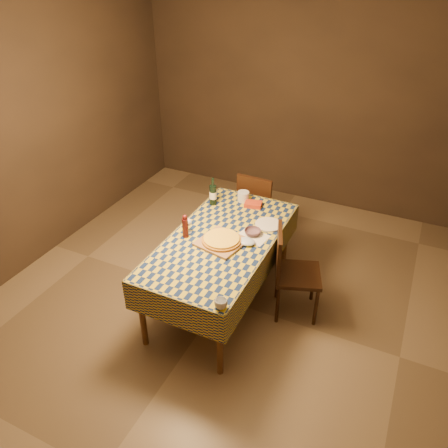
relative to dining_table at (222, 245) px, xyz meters
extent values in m
plane|color=brown|center=(0.00, 0.00, -0.69)|extent=(5.00, 5.00, 0.00)
plane|color=white|center=(0.00, 0.00, 2.01)|extent=(5.00, 5.00, 0.00)
cube|color=#34271D|center=(0.00, 2.50, 0.66)|extent=(4.50, 0.10, 2.70)
cube|color=#34271D|center=(-2.25, 0.00, 0.66)|extent=(0.10, 5.00, 2.70)
cylinder|color=brown|center=(-0.38, -0.83, -0.32)|extent=(0.06, 0.06, 0.75)
cylinder|color=brown|center=(0.38, -0.83, -0.32)|extent=(0.06, 0.06, 0.75)
cylinder|color=brown|center=(-0.38, 0.83, -0.32)|extent=(0.06, 0.06, 0.75)
cylinder|color=brown|center=(0.38, 0.83, -0.32)|extent=(0.06, 0.06, 0.75)
cube|color=brown|center=(0.00, 0.00, 0.05)|extent=(0.90, 1.80, 0.03)
cube|color=olive|center=(0.00, 0.00, 0.07)|extent=(0.92, 1.82, 0.02)
cube|color=olive|center=(0.00, -0.92, -0.07)|extent=(0.94, 0.01, 0.30)
cube|color=olive|center=(0.00, 0.92, -0.07)|extent=(0.94, 0.01, 0.30)
cube|color=olive|center=(-0.47, 0.00, -0.07)|extent=(0.01, 1.84, 0.30)
cube|color=olive|center=(0.47, 0.00, -0.07)|extent=(0.01, 1.84, 0.30)
cube|color=#9D7149|center=(0.03, -0.07, 0.09)|extent=(0.46, 0.46, 0.02)
cylinder|color=#A5681B|center=(0.03, -0.07, 0.11)|extent=(0.42, 0.42, 0.02)
cylinder|color=gold|center=(0.03, -0.07, 0.13)|extent=(0.38, 0.38, 0.02)
cylinder|color=#451010|center=(-0.32, -0.12, 0.17)|extent=(0.07, 0.07, 0.20)
sphere|color=#451010|center=(-0.32, -0.12, 0.29)|extent=(0.04, 0.04, 0.04)
imported|color=#5E424F|center=(0.24, 0.19, 0.10)|extent=(0.18, 0.18, 0.05)
cylinder|color=silver|center=(-0.34, -0.05, 0.08)|extent=(0.08, 0.08, 0.00)
cylinder|color=silver|center=(-0.34, -0.05, 0.12)|extent=(0.01, 0.01, 0.07)
sphere|color=silver|center=(-0.34, -0.05, 0.19)|extent=(0.08, 0.08, 0.08)
ellipsoid|color=#3E070B|center=(-0.34, -0.05, 0.18)|extent=(0.05, 0.05, 0.03)
cylinder|color=black|center=(-0.36, 0.55, 0.18)|extent=(0.08, 0.08, 0.22)
cylinder|color=black|center=(-0.36, 0.55, 0.34)|extent=(0.03, 0.03, 0.09)
cylinder|color=#F0EBCC|center=(-0.36, 0.55, 0.18)|extent=(0.08, 0.08, 0.08)
cylinder|color=silver|center=(-0.10, 0.75, 0.13)|extent=(0.15, 0.15, 0.10)
cube|color=#B23417|center=(0.04, 0.69, 0.10)|extent=(0.20, 0.16, 0.04)
cylinder|color=silver|center=(0.32, 0.40, 0.08)|extent=(0.35, 0.35, 0.02)
imported|color=silver|center=(0.40, -0.85, 0.12)|extent=(0.13, 0.13, 0.08)
cube|color=silver|center=(0.26, 0.15, 0.08)|extent=(0.31, 0.25, 0.00)
ellipsoid|color=#ACC1DD|center=(0.24, 0.02, 0.10)|extent=(0.20, 0.17, 0.05)
cube|color=black|center=(-0.08, 1.22, -0.24)|extent=(0.43, 0.43, 0.04)
cube|color=black|center=(-0.08, 1.02, 0.01)|extent=(0.42, 0.05, 0.46)
cylinder|color=black|center=(0.11, 1.40, -0.48)|extent=(0.04, 0.04, 0.43)
cylinder|color=black|center=(-0.25, 1.41, -0.48)|extent=(0.04, 0.04, 0.43)
cylinder|color=black|center=(0.10, 1.04, -0.48)|extent=(0.04, 0.04, 0.43)
cylinder|color=black|center=(-0.26, 1.05, -0.48)|extent=(0.04, 0.04, 0.43)
cube|color=black|center=(0.72, 0.18, -0.24)|extent=(0.54, 0.54, 0.04)
cube|color=black|center=(0.53, 0.11, 0.01)|extent=(0.17, 0.41, 0.46)
cylinder|color=black|center=(0.95, 0.07, -0.48)|extent=(0.04, 0.04, 0.43)
cylinder|color=black|center=(0.83, 0.41, -0.48)|extent=(0.04, 0.04, 0.43)
cylinder|color=black|center=(0.61, -0.05, -0.48)|extent=(0.04, 0.04, 0.43)
cylinder|color=black|center=(0.49, 0.29, -0.48)|extent=(0.04, 0.04, 0.43)
camera|label=1|loc=(1.47, -3.06, 2.39)|focal=35.00mm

